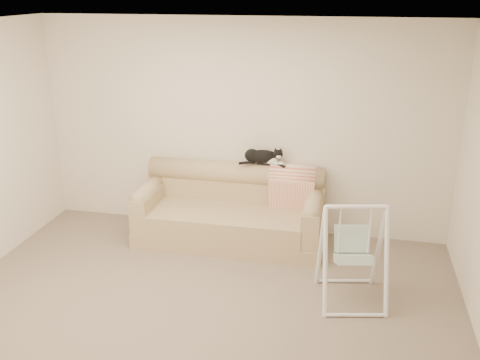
# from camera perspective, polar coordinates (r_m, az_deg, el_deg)

# --- Properties ---
(ground_plane) EXTENTS (5.00, 5.00, 0.00)m
(ground_plane) POSITION_cam_1_polar(r_m,az_deg,el_deg) (5.23, -4.43, -13.92)
(ground_plane) COLOR #6F604F
(ground_plane) RESTS_ON ground
(room_shell) EXTENTS (5.04, 4.04, 2.60)m
(room_shell) POSITION_cam_1_polar(r_m,az_deg,el_deg) (4.56, -4.94, 2.21)
(room_shell) COLOR beige
(room_shell) RESTS_ON ground
(sofa) EXTENTS (2.20, 0.93, 0.90)m
(sofa) POSITION_cam_1_polar(r_m,az_deg,el_deg) (6.45, -0.98, -3.42)
(sofa) COLOR tan
(sofa) RESTS_ON ground
(remote_a) EXTENTS (0.18, 0.07, 0.03)m
(remote_a) POSITION_cam_1_polar(r_m,az_deg,el_deg) (6.41, 2.61, 1.76)
(remote_a) COLOR black
(remote_a) RESTS_ON sofa
(remote_b) EXTENTS (0.17, 0.12, 0.02)m
(remote_b) POSITION_cam_1_polar(r_m,az_deg,el_deg) (6.36, 4.23, 1.56)
(remote_b) COLOR black
(remote_b) RESTS_ON sofa
(tuxedo_cat) EXTENTS (0.53, 0.27, 0.21)m
(tuxedo_cat) POSITION_cam_1_polar(r_m,az_deg,el_deg) (6.38, 2.42, 2.53)
(tuxedo_cat) COLOR black
(tuxedo_cat) RESTS_ON sofa
(throw_blanket) EXTENTS (0.54, 0.38, 0.58)m
(throw_blanket) POSITION_cam_1_polar(r_m,az_deg,el_deg) (6.41, 5.66, -0.07)
(throw_blanket) COLOR #E56A45
(throw_blanket) RESTS_ON sofa
(baby_swing) EXTENTS (0.74, 0.77, 1.02)m
(baby_swing) POSITION_cam_1_polar(r_m,az_deg,el_deg) (5.28, 11.93, -7.62)
(baby_swing) COLOR white
(baby_swing) RESTS_ON ground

